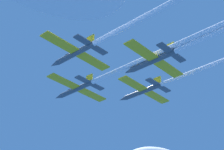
# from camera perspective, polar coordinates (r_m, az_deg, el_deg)

# --- Properties ---
(jet_lead) EXTENTS (17.40, 65.40, 2.88)m
(jet_lead) POSITION_cam_1_polar(r_m,az_deg,el_deg) (76.66, 5.01, 2.49)
(jet_lead) COLOR #4C5660
(jet_left_wing) EXTENTS (17.40, 62.61, 2.88)m
(jet_left_wing) POSITION_cam_1_polar(r_m,az_deg,el_deg) (65.26, 6.01, 9.45)
(jet_left_wing) COLOR #4C5660
(jet_right_wing) EXTENTS (17.40, 62.43, 2.88)m
(jet_right_wing) POSITION_cam_1_polar(r_m,az_deg,el_deg) (81.32, 15.55, 1.63)
(jet_right_wing) COLOR #4C5660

